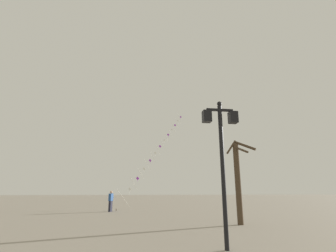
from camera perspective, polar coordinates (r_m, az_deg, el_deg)
name	(u,v)px	position (r m, az deg, el deg)	size (l,w,h in m)	color
ground_plane	(126,213)	(21.43, -9.54, -18.91)	(160.00, 160.00, 0.00)	gray
twin_lantern_lamp_post	(221,143)	(8.56, 12.04, -3.80)	(1.21, 0.28, 4.75)	black
kite_train	(160,147)	(33.14, -1.89, -4.77)	(9.35, 17.35, 14.21)	brown
kite_flyer	(111,201)	(22.82, -12.88, -16.19)	(0.43, 0.61, 1.71)	#1E1E2D
bare_tree	(238,179)	(14.50, 15.67, -11.52)	(1.51, 1.35, 4.51)	#423323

